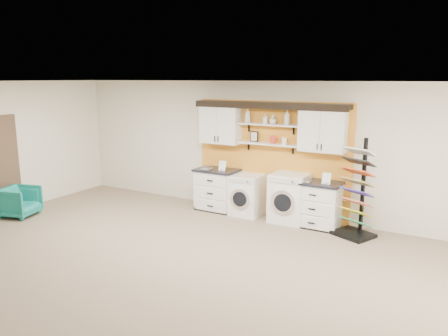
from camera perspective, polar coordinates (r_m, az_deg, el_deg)
The scene contains 22 objects.
floor at distance 6.34m, azimuth -9.05°, elevation -15.30°, with size 10.00×10.00×0.00m, color #816C57.
ceiling at distance 5.66m, azimuth -9.98°, elevation 10.89°, with size 10.00×10.00×0.00m, color white.
wall_back at distance 9.23m, azimuth 6.30°, elevation 2.51°, with size 10.00×10.00×0.00m, color beige.
accent_panel at distance 9.23m, azimuth 6.18°, elevation 1.26°, with size 3.40×0.07×2.40m, color orange.
upper_cabinet_left at distance 9.48m, azimuth -0.45°, elevation 5.76°, with size 0.90×0.35×0.84m.
upper_cabinet_right at distance 8.59m, azimuth 12.78°, elevation 4.84°, with size 0.90×0.35×0.84m.
shelf_lower at distance 9.03m, azimuth 5.81°, elevation 3.15°, with size 1.32×0.28×0.03m, color white.
shelf_upper at distance 8.97m, azimuth 5.86°, elevation 5.68°, with size 1.32×0.28×0.03m, color white.
crown_molding at distance 8.95m, azimuth 5.95°, elevation 8.22°, with size 3.30×0.41×0.13m.
picture_frame at distance 9.20m, azimuth 3.95°, elevation 4.13°, with size 0.18×0.02×0.22m.
canister_red at distance 8.97m, azimuth 6.41°, elevation 3.70°, with size 0.11×0.11×0.16m, color red.
canister_cream at distance 8.88m, azimuth 7.89°, elevation 3.52°, with size 0.10×0.10×0.14m, color silver.
base_cabinet_left at distance 9.61m, azimuth -0.89°, elevation -2.81°, with size 0.93×0.66×0.91m.
base_cabinet_right at distance 8.72m, azimuth 12.06°, elevation -4.63°, with size 0.91×0.66×0.90m.
washer at distance 9.27m, azimuth 3.05°, elevation -3.50°, with size 0.62×0.71×0.87m.
dryer at distance 8.89m, azimuth 8.50°, elevation -3.88°, with size 0.71×0.71×0.99m.
sample_rack at distance 8.34m, azimuth 16.86°, elevation -4.83°, with size 0.83×0.77×1.81m.
armchair at distance 10.13m, azimuth -25.17°, elevation -4.00°, with size 0.67×0.69×0.63m, color #127E74.
soap_bottle_a at distance 9.16m, azimuth 3.12°, elevation 6.87°, with size 0.11×0.12×0.30m, color silver.
soap_bottle_b at distance 8.99m, azimuth 5.44°, elevation 6.42°, with size 0.09×0.09×0.19m, color silver.
soap_bottle_c at distance 8.93m, azimuth 6.38°, elevation 6.31°, with size 0.14×0.14×0.18m, color silver.
soap_bottle_d at distance 8.81m, azimuth 8.24°, elevation 6.58°, with size 0.11×0.12×0.30m, color silver.
Camera 1 is at (3.59, -4.37, 2.87)m, focal length 35.00 mm.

